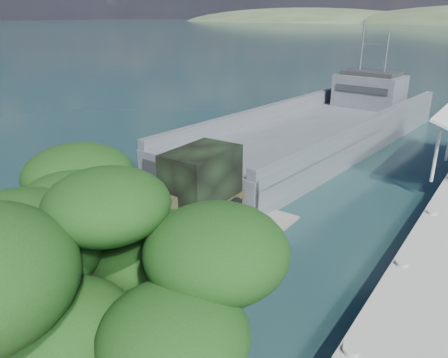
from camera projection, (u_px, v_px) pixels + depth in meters
ground at (135, 251)px, 21.29m from camera, size 1400.00×1400.00×0.00m
boat_ramp at (119, 256)px, 20.43m from camera, size 10.00×18.00×0.50m
shoreline_rocks at (64, 216)px, 24.99m from camera, size 3.20×5.60×0.90m
landing_craft at (316, 136)px, 37.89m from camera, size 12.19×38.20×11.18m
military_truck at (183, 197)px, 21.27m from camera, size 2.96×8.70×4.01m
soldier at (68, 207)px, 22.62m from camera, size 0.77×0.56×1.97m
overhang_tree at (65, 249)px, 9.03m from camera, size 8.67×7.98×7.87m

